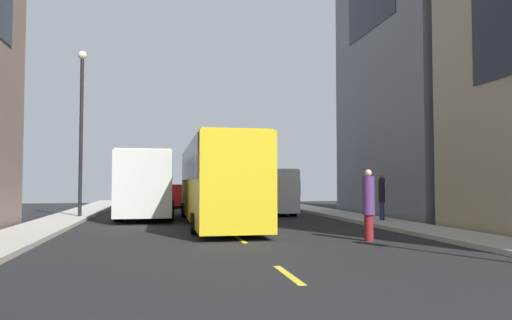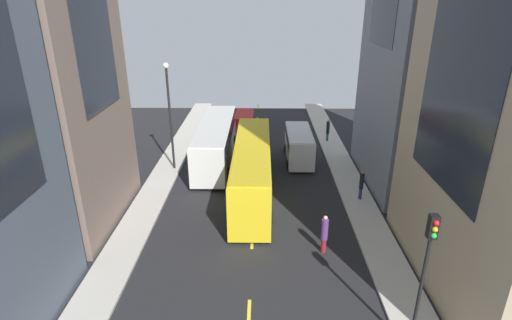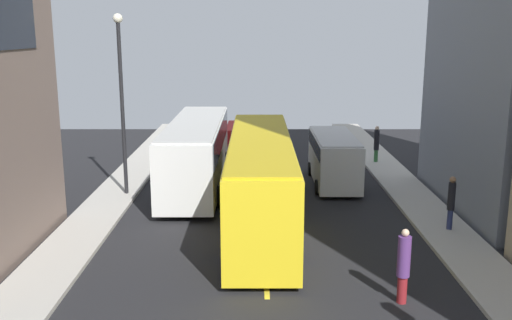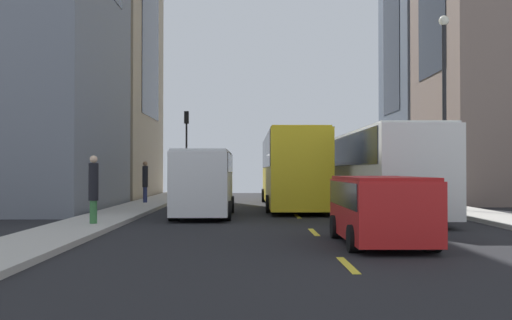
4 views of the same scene
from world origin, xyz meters
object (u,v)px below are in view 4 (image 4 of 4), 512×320
(car_red_0, at_px, (380,204))
(pedestrian_crossing_mid, at_px, (94,187))
(delivery_van_white, at_px, (204,178))
(streetcar_yellow, at_px, (291,164))
(city_bus_white, at_px, (380,166))
(traffic_light_near_corner, at_px, (187,136))
(pedestrian_waiting_curb, at_px, (217,180))
(pedestrian_walking_far, at_px, (145,180))

(car_red_0, height_order, pedestrian_crossing_mid, pedestrian_crossing_mid)
(delivery_van_white, bearing_deg, streetcar_yellow, -122.14)
(streetcar_yellow, distance_m, car_red_0, 14.90)
(car_red_0, distance_m, pedestrian_crossing_mid, 9.15)
(city_bus_white, bearing_deg, delivery_van_white, 2.79)
(car_red_0, relative_size, pedestrian_crossing_mid, 2.06)
(city_bus_white, xyz_separation_m, streetcar_yellow, (3.20, -5.76, 0.12))
(car_red_0, bearing_deg, traffic_light_near_corner, -74.68)
(car_red_0, bearing_deg, pedestrian_waiting_curb, -76.57)
(delivery_van_white, xyz_separation_m, pedestrian_waiting_curb, (0.25, -13.32, -0.32))
(streetcar_yellow, xyz_separation_m, delivery_van_white, (3.83, 6.10, -0.61))
(streetcar_yellow, relative_size, traffic_light_near_corner, 2.27)
(pedestrian_waiting_curb, height_order, pedestrian_crossing_mid, pedestrian_crossing_mid)
(pedestrian_crossing_mid, relative_size, traffic_light_near_corner, 0.36)
(delivery_van_white, height_order, pedestrian_walking_far, delivery_van_white)
(streetcar_yellow, distance_m, pedestrian_crossing_mid, 12.77)
(city_bus_white, bearing_deg, traffic_light_near_corner, -63.17)
(city_bus_white, height_order, streetcar_yellow, streetcar_yellow)
(pedestrian_walking_far, xyz_separation_m, traffic_light_near_corner, (-0.82, -12.40, 2.96))
(pedestrian_waiting_curb, xyz_separation_m, traffic_light_near_corner, (2.54, -6.43, 3.08))
(pedestrian_waiting_curb, xyz_separation_m, pedestrian_crossing_mid, (2.90, 17.89, 0.11))
(pedestrian_waiting_curb, bearing_deg, car_red_0, -166.31)
(car_red_0, distance_m, pedestrian_waiting_curb, 22.65)
(pedestrian_walking_far, xyz_separation_m, pedestrian_waiting_curb, (-3.36, -5.97, -0.12))
(car_red_0, bearing_deg, pedestrian_crossing_mid, -26.92)
(pedestrian_walking_far, bearing_deg, delivery_van_white, 115.96)
(pedestrian_walking_far, bearing_deg, pedestrian_crossing_mid, 92.07)
(pedestrian_waiting_curb, height_order, traffic_light_near_corner, traffic_light_near_corner)
(pedestrian_walking_far, bearing_deg, pedestrian_waiting_curb, -119.51)
(traffic_light_near_corner, bearing_deg, pedestrian_waiting_curb, 111.55)
(city_bus_white, distance_m, pedestrian_waiting_curb, 14.90)
(streetcar_yellow, height_order, delivery_van_white, streetcar_yellow)
(streetcar_yellow, height_order, pedestrian_crossing_mid, streetcar_yellow)
(delivery_van_white, xyz_separation_m, traffic_light_near_corner, (2.78, -19.75, 2.76))
(streetcar_yellow, relative_size, pedestrian_waiting_curb, 5.93)
(car_red_0, xyz_separation_m, pedestrian_walking_far, (8.62, -16.06, 0.33))
(delivery_van_white, xyz_separation_m, pedestrian_walking_far, (3.60, -7.35, -0.20))
(city_bus_white, relative_size, pedestrian_walking_far, 5.57)
(city_bus_white, distance_m, car_red_0, 9.33)
(delivery_van_white, xyz_separation_m, car_red_0, (-5.01, 8.71, -0.53))
(city_bus_white, distance_m, traffic_light_near_corner, 21.87)
(streetcar_yellow, bearing_deg, traffic_light_near_corner, -64.15)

